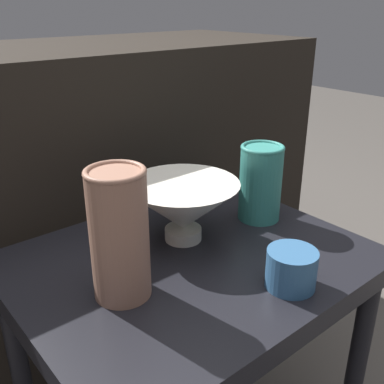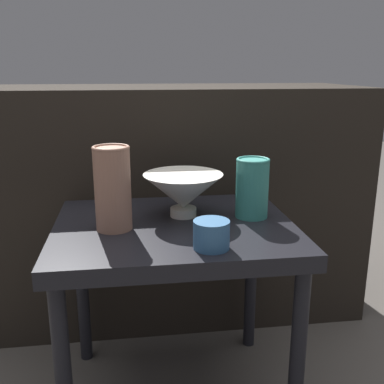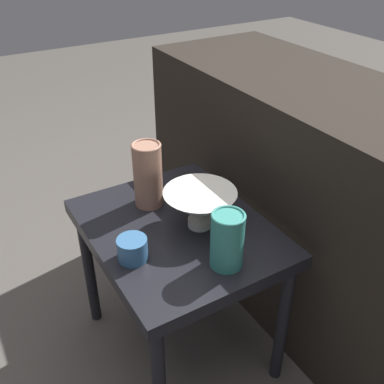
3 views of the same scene
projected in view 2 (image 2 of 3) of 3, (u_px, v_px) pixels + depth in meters
table at (175, 248)px, 1.13m from camera, size 0.59×0.48×0.50m
couch_backdrop at (160, 200)px, 1.65m from camera, size 1.40×0.50×0.81m
bowl at (183, 192)px, 1.15m from camera, size 0.20×0.20×0.11m
vase_textured_left at (113, 187)px, 1.05m from camera, size 0.09×0.09×0.20m
vase_colorful_right at (252, 187)px, 1.14m from camera, size 0.09×0.09×0.15m
cup at (211, 235)px, 0.95m from camera, size 0.08×0.08×0.06m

